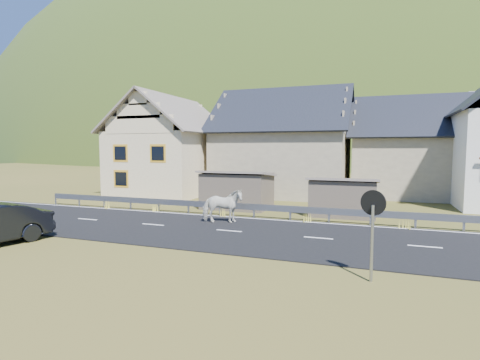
% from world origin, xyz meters
% --- Properties ---
extents(ground, '(160.00, 160.00, 0.00)m').
position_xyz_m(ground, '(0.00, 0.00, 0.00)').
color(ground, '#3D4319').
rests_on(ground, ground).
extents(road, '(60.00, 7.00, 0.04)m').
position_xyz_m(road, '(0.00, 0.00, 0.02)').
color(road, black).
rests_on(road, ground).
extents(lane_markings, '(60.00, 6.60, 0.01)m').
position_xyz_m(lane_markings, '(0.00, 0.00, 0.04)').
color(lane_markings, silver).
rests_on(lane_markings, road).
extents(guardrail, '(28.10, 0.09, 0.75)m').
position_xyz_m(guardrail, '(-0.00, 3.68, 0.56)').
color(guardrail, '#93969B').
rests_on(guardrail, ground).
extents(shed_left, '(4.30, 3.30, 2.40)m').
position_xyz_m(shed_left, '(-2.00, 6.50, 1.10)').
color(shed_left, brown).
rests_on(shed_left, ground).
extents(shed_right, '(3.80, 2.90, 2.20)m').
position_xyz_m(shed_right, '(4.50, 6.00, 1.00)').
color(shed_right, brown).
rests_on(shed_right, ground).
extents(house_cream, '(7.80, 9.80, 8.30)m').
position_xyz_m(house_cream, '(-10.00, 12.00, 4.36)').
color(house_cream, beige).
rests_on(house_cream, ground).
extents(house_stone_a, '(10.80, 9.80, 8.90)m').
position_xyz_m(house_stone_a, '(-1.00, 15.00, 4.63)').
color(house_stone_a, tan).
rests_on(house_stone_a, ground).
extents(house_stone_b, '(9.80, 8.80, 8.10)m').
position_xyz_m(house_stone_b, '(9.00, 17.00, 4.24)').
color(house_stone_b, tan).
rests_on(house_stone_b, ground).
extents(mountain, '(440.00, 280.00, 260.00)m').
position_xyz_m(mountain, '(5.00, 180.00, -20.00)').
color(mountain, '#2D3D18').
rests_on(mountain, ground).
extents(conifer_patch, '(76.00, 50.00, 28.00)m').
position_xyz_m(conifer_patch, '(-55.00, 110.00, 6.00)').
color(conifer_patch, black).
rests_on(conifer_patch, ground).
extents(horse, '(1.50, 2.21, 1.71)m').
position_xyz_m(horse, '(-1.00, 1.60, 0.89)').
color(horse, beige).
rests_on(horse, road).
extents(traffic_mirror, '(0.69, 0.33, 2.61)m').
position_xyz_m(traffic_mirror, '(6.12, -4.48, 1.91)').
color(traffic_mirror, '#93969B').
rests_on(traffic_mirror, ground).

